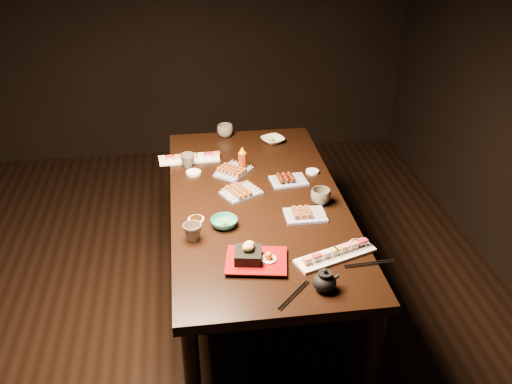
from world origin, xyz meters
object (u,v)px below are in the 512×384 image
dining_table (257,258)px  teacup_mid_right (321,197)px  teacup_near_left (193,232)px  teacup_far_left (188,161)px  teapot (325,280)px  sushi_platter_near (336,252)px  condiment_bottle (242,159)px  yakitori_plate_left (233,169)px  yakitori_plate_center (241,190)px  sushi_platter_far (189,157)px  tempura_tray (256,255)px  teacup_far_right (225,131)px  yakitori_plate_right (305,212)px  edamame_bowl_cream (273,140)px  edamame_bowl_green (224,223)px

dining_table → teacup_mid_right: 0.53m
teacup_near_left → teacup_far_left: size_ratio=1.05×
dining_table → teapot: teapot is taller
dining_table → sushi_platter_near: (0.28, -0.54, 0.40)m
teacup_near_left → condiment_bottle: condiment_bottle is taller
dining_table → yakitori_plate_left: size_ratio=8.92×
dining_table → yakitori_plate_center: 0.41m
sushi_platter_far → sushi_platter_near: bearing=117.6°
teapot → teacup_near_left: bearing=127.0°
tempura_tray → teacup_mid_right: tempura_tray is taller
sushi_platter_near → condiment_bottle: size_ratio=2.55×
teacup_near_left → teacup_far_right: bearing=77.5°
teacup_near_left → yakitori_plate_center: bearing=55.5°
teapot → tempura_tray: bearing=127.1°
yakitori_plate_center → teacup_far_left: size_ratio=2.30×
yakitori_plate_left → tempura_tray: 0.87m
yakitori_plate_left → teacup_far_right: size_ratio=1.98×
teacup_far_left → teacup_far_right: size_ratio=0.83×
sushi_platter_far → teacup_mid_right: bearing=135.3°
condiment_bottle → teacup_far_left: bearing=163.7°
teacup_far_left → teacup_far_right: teacup_far_right is taller
tempura_tray → yakitori_plate_right: bearing=60.4°
yakitori_plate_center → edamame_bowl_cream: (0.27, 0.62, -0.01)m
sushi_platter_near → edamame_bowl_cream: sushi_platter_near is taller
teapot → teacup_mid_right: bearing=64.8°
yakitori_plate_right → teapot: bearing=-93.8°
dining_table → edamame_bowl_green: (-0.19, -0.23, 0.40)m
yakitori_plate_left → edamame_bowl_green: yakitori_plate_left is taller
edamame_bowl_cream → tempura_tray: tempura_tray is taller
sushi_platter_near → teacup_far_left: bearing=103.0°
dining_table → teacup_far_left: teacup_far_left is taller
teacup_far_right → condiment_bottle: bearing=-83.4°
sushi_platter_far → yakitori_plate_right: (0.55, -0.70, 0.00)m
teapot → edamame_bowl_green: bearing=111.7°
teapot → dining_table: bearing=89.8°
edamame_bowl_green → teacup_mid_right: 0.53m
teacup_far_right → teacup_mid_right: bearing=-65.5°
edamame_bowl_cream → sushi_platter_near: bearing=-86.2°
dining_table → tempura_tray: size_ratio=6.76×
sushi_platter_near → teacup_far_right: 1.42m
edamame_bowl_cream → teacup_far_left: 0.60m
tempura_tray → teacup_near_left: bearing=150.2°
sushi_platter_far → tempura_tray: 1.09m
tempura_tray → teacup_mid_right: (0.40, 0.47, -0.01)m
teapot → sushi_platter_far: bearing=98.8°
teapot → yakitori_plate_right: bearing=72.7°
yakitori_plate_right → edamame_bowl_green: bearing=-174.7°
yakitori_plate_right → sushi_platter_near: bearing=-79.4°
yakitori_plate_right → teacup_near_left: size_ratio=2.29×
teacup_far_right → dining_table: bearing=-83.5°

